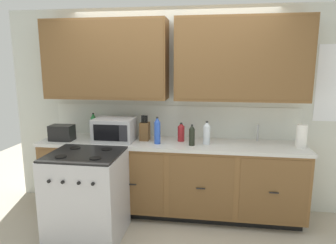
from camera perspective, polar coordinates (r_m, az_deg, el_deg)
name	(u,v)px	position (r m, az deg, el deg)	size (l,w,h in m)	color
ground_plane	(166,225)	(3.68, -0.37, -19.17)	(8.00, 8.00, 0.00)	#B2A893
wall_unit	(172,79)	(3.68, 0.81, 8.29)	(4.34, 0.40, 2.54)	silver
counter_run	(170,177)	(3.74, 0.36, -10.55)	(3.17, 0.64, 0.93)	black
stove_range	(87,195)	(3.39, -15.27, -13.41)	(0.76, 0.68, 0.95)	#B7B7BC
microwave	(115,130)	(3.68, -10.22, -1.45)	(0.48, 0.37, 0.28)	#B7B7BC
toaster	(62,133)	(3.88, -19.67, -1.94)	(0.28, 0.18, 0.19)	black
knife_block	(145,131)	(3.67, -4.47, -1.72)	(0.11, 0.14, 0.31)	brown
sink_faucet	(258,133)	(3.79, 16.80, -1.99)	(0.02, 0.02, 0.20)	#B2B5BA
paper_towel_roll	(301,136)	(3.65, 24.21, -2.49)	(0.12, 0.12, 0.26)	white
bottle_clear	(207,133)	(3.50, 7.42, -2.09)	(0.08, 0.08, 0.27)	silver
bottle_blue	(157,131)	(3.48, -2.07, -1.68)	(0.07, 0.07, 0.32)	blue
bottle_dark	(192,135)	(3.43, 4.60, -2.55)	(0.07, 0.07, 0.24)	black
bottle_red	(181,132)	(3.61, 2.53, -1.96)	(0.08, 0.08, 0.23)	maroon
bottle_green	(94,125)	(3.98, -14.08, -0.54)	(0.07, 0.07, 0.31)	#237A38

